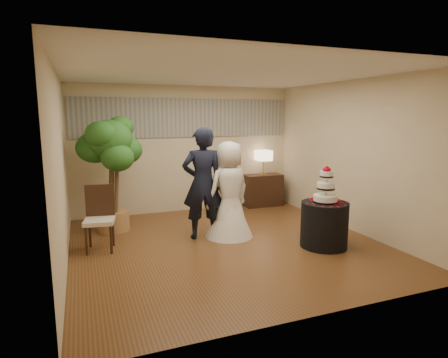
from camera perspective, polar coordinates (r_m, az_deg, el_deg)
name	(u,v)px	position (r m, az deg, el deg)	size (l,w,h in m)	color
floor	(227,244)	(6.43, 0.46, -9.88)	(5.00, 5.00, 0.00)	brown
ceiling	(227,74)	(6.10, 0.49, 15.76)	(5.00, 5.00, 0.00)	white
wall_back	(186,149)	(8.47, -5.76, 4.52)	(5.00, 0.06, 2.80)	beige
wall_front	(317,190)	(3.92, 14.01, -1.67)	(5.00, 0.06, 2.80)	beige
wall_left	(61,170)	(5.70, -23.63, 1.27)	(0.06, 5.00, 2.80)	beige
wall_right	(351,156)	(7.40, 18.83, 3.31)	(0.06, 5.00, 2.80)	beige
mural_border	(186,118)	(8.42, -5.81, 9.25)	(4.90, 0.02, 0.85)	gray
groom	(203,184)	(6.53, -3.27, -0.69)	(0.72, 0.47, 1.96)	black
bride	(229,189)	(6.63, 0.78, -1.61)	(0.86, 0.86, 1.71)	white
cake_table	(324,225)	(6.43, 15.03, -6.72)	(0.77, 0.77, 0.75)	black
wedding_cake	(326,184)	(6.28, 15.29, -0.79)	(0.39, 0.39, 0.60)	white
console	(263,190)	(9.04, 5.95, -1.71)	(0.91, 0.40, 0.76)	black
table_lamp	(263,163)	(8.93, 6.03, 2.51)	(0.33, 0.33, 0.58)	beige
ficus_tree	(111,173)	(7.22, -16.82, 0.84)	(1.04, 1.04, 2.19)	#275F1F
side_chair	(99,219)	(6.32, -18.48, -5.80)	(0.48, 0.50, 1.04)	black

